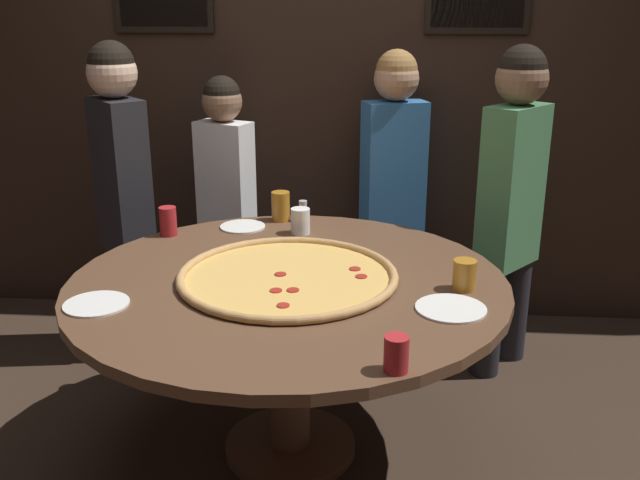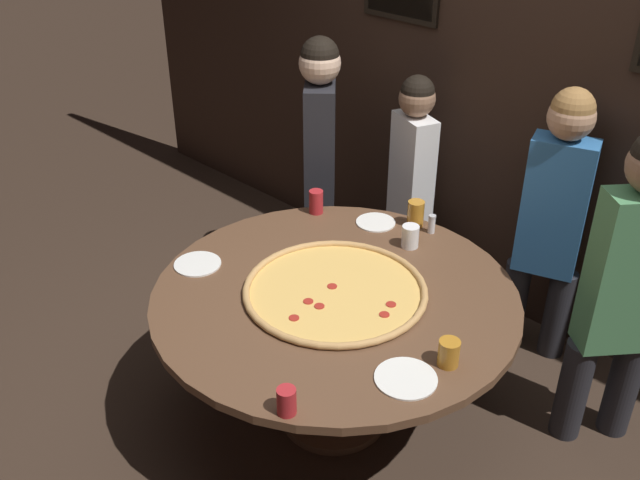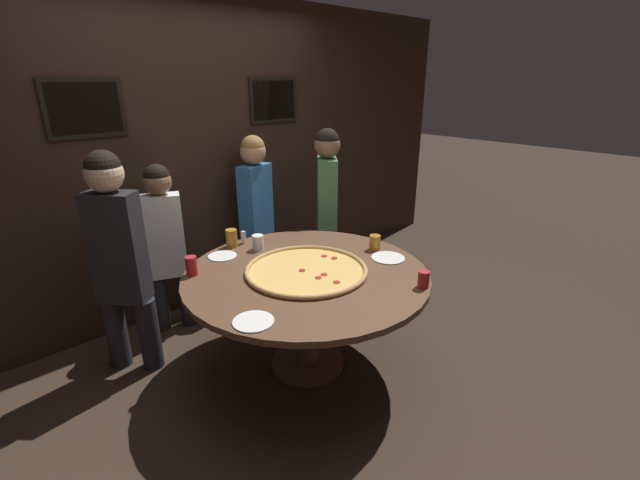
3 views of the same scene
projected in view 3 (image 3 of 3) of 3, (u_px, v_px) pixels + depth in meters
name	position (u px, v px, depth m)	size (l,w,h in m)	color
ground_plane	(308.00, 364.00, 3.10)	(24.00, 24.00, 0.00)	#38281E
back_wall	(196.00, 159.00, 3.61)	(6.40, 0.08, 2.60)	black
dining_table	(307.00, 288.00, 2.88)	(1.62, 1.62, 0.74)	brown
giant_pizza	(307.00, 270.00, 2.83)	(0.82, 0.82, 0.03)	#EAB75B
drink_cup_by_shaker	(375.00, 242.00, 3.19)	(0.08, 0.08, 0.11)	#BC7A23
drink_cup_centre_back	(232.00, 238.00, 3.24)	(0.08, 0.08, 0.14)	#BC7A23
drink_cup_far_right	(258.00, 242.00, 3.18)	(0.08, 0.08, 0.11)	white
drink_cup_front_edge	(423.00, 279.00, 2.61)	(0.07, 0.07, 0.11)	#B22328
drink_cup_near_left	(191.00, 266.00, 2.77)	(0.07, 0.07, 0.13)	#B22328
white_plate_right_side	(222.00, 256.00, 3.07)	(0.20, 0.20, 0.01)	white
white_plate_near_front	(253.00, 321.00, 2.25)	(0.22, 0.22, 0.01)	white
white_plate_beside_cup	(388.00, 258.00, 3.04)	(0.24, 0.24, 0.01)	white
condiment_shaker	(244.00, 237.00, 3.31)	(0.04, 0.04, 0.10)	silver
diner_far_left	(118.00, 253.00, 2.79)	(0.36, 0.38, 1.54)	#232328
diner_far_right	(327.00, 202.00, 3.93)	(0.35, 0.38, 1.54)	#232328
diner_side_right	(165.00, 239.00, 3.31)	(0.36, 0.25, 1.36)	#232328
diner_centre_back	(256.00, 208.00, 3.85)	(0.39, 0.26, 1.49)	#232328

